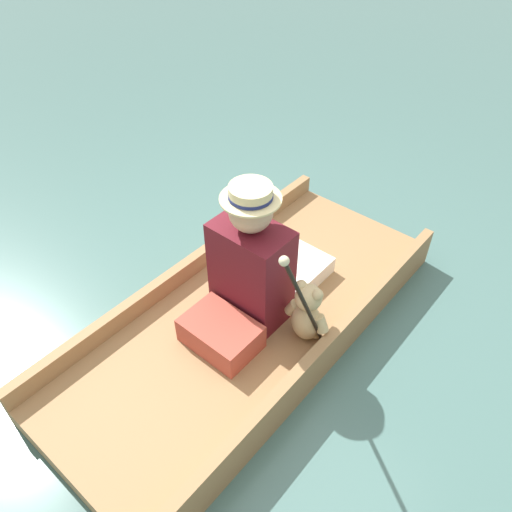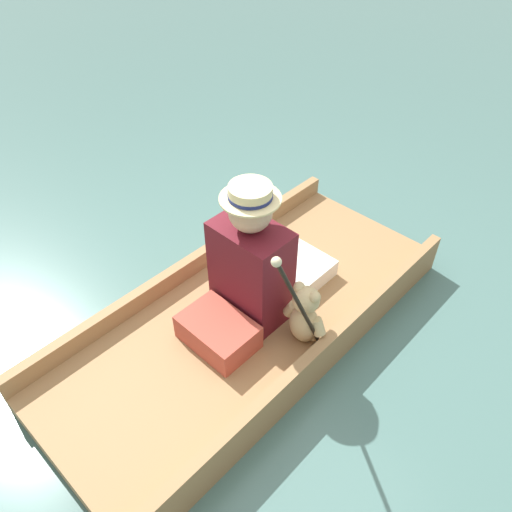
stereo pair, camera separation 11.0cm
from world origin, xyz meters
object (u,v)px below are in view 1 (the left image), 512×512
walking_cane (302,299)px  wine_glass (249,243)px  seated_person (259,262)px  teddy_bear (307,313)px

walking_cane → wine_glass: bearing=145.9°
seated_person → walking_cane: (0.43, -0.21, 0.18)m
walking_cane → teddy_bear: bearing=113.7°
wine_glass → walking_cane: walking_cane is taller
teddy_bear → wine_glass: (-0.70, 0.34, -0.12)m
seated_person → wine_glass: seated_person is taller
teddy_bear → wine_glass: bearing=154.0°
wine_glass → walking_cane: (0.78, -0.53, 0.44)m
seated_person → teddy_bear: (0.35, -0.02, -0.14)m
seated_person → teddy_bear: seated_person is taller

